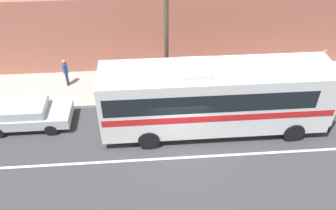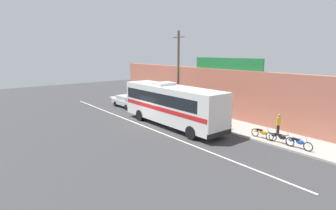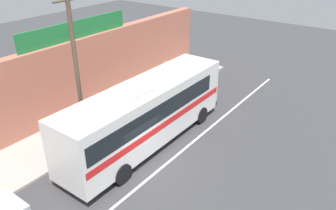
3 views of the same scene
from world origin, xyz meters
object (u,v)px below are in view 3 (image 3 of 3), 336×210
object	(u,v)px
motorcycle_purple	(179,82)
pedestrian_by_curb	(165,69)
intercity_bus	(146,111)
motorcycle_black	(146,100)
utility_pole	(77,71)
motorcycle_green	(189,76)
motorcycle_blue	(198,72)

from	to	relation	value
motorcycle_purple	pedestrian_by_curb	distance (m)	1.74
intercity_bus	motorcycle_black	bearing A→B (deg)	39.88
utility_pole	motorcycle_black	distance (m)	6.79
intercity_bus	pedestrian_by_curb	distance (m)	8.85
motorcycle_black	motorcycle_purple	world-z (taller)	same
intercity_bus	utility_pole	world-z (taller)	utility_pole
intercity_bus	motorcycle_black	distance (m)	4.74
motorcycle_purple	motorcycle_green	world-z (taller)	same
motorcycle_blue	utility_pole	bearing A→B (deg)	-179.22
utility_pole	motorcycle_green	size ratio (longest dim) A/B	4.37
pedestrian_by_curb	motorcycle_purple	bearing A→B (deg)	-102.94
motorcycle_purple	pedestrian_by_curb	xyz separation A→B (m)	(0.37, 1.60, 0.57)
motorcycle_black	motorcycle_blue	world-z (taller)	same
motorcycle_black	motorcycle_green	size ratio (longest dim) A/B	0.98
utility_pole	motorcycle_black	bearing A→B (deg)	2.55
motorcycle_purple	motorcycle_green	distance (m)	1.45
utility_pole	motorcycle_purple	world-z (taller)	utility_pole
utility_pole	motorcycle_purple	bearing A→B (deg)	0.98
motorcycle_purple	motorcycle_black	bearing A→B (deg)	178.69
motorcycle_blue	pedestrian_by_curb	size ratio (longest dim) A/B	1.07
pedestrian_by_curb	utility_pole	bearing A→B (deg)	-169.75
motorcycle_purple	motorcycle_green	bearing A→B (deg)	1.72
motorcycle_green	pedestrian_by_curb	bearing A→B (deg)	124.88
motorcycle_purple	pedestrian_by_curb	bearing A→B (deg)	77.06
motorcycle_black	intercity_bus	bearing A→B (deg)	-140.12
intercity_bus	motorcycle_black	size ratio (longest dim) A/B	5.94
motorcycle_green	pedestrian_by_curb	world-z (taller)	pedestrian_by_curb
intercity_bus	pedestrian_by_curb	bearing A→B (deg)	29.97
utility_pole	pedestrian_by_curb	xyz separation A→B (m)	(9.75, 1.76, -3.30)
pedestrian_by_curb	motorcycle_black	bearing A→B (deg)	-160.07
motorcycle_black	motorcycle_purple	size ratio (longest dim) A/B	1.03
utility_pole	motorcycle_green	distance (m)	11.50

